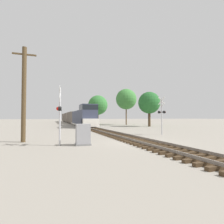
% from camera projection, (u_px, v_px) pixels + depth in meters
% --- Properties ---
extents(ground_plane, '(400.00, 400.00, 0.00)m').
position_uv_depth(ground_plane, '(140.00, 142.00, 13.95)').
color(ground_plane, gray).
extents(rail_track_bed, '(2.60, 160.00, 0.31)m').
position_uv_depth(rail_track_bed, '(140.00, 141.00, 13.96)').
color(rail_track_bed, '#42301E').
rests_on(rail_track_bed, ground).
extents(freight_train, '(2.94, 62.84, 4.46)m').
position_uv_depth(freight_train, '(72.00, 118.00, 59.34)').
color(freight_train, '#33384C').
rests_on(freight_train, ground).
extents(crossing_signal_near, '(0.41, 1.01, 4.21)m').
position_uv_depth(crossing_signal_near, '(60.00, 111.00, 12.39)').
color(crossing_signal_near, '#B7B7BC').
rests_on(crossing_signal_near, ground).
extents(crossing_signal_far, '(0.56, 1.01, 4.39)m').
position_uv_depth(crossing_signal_far, '(162.00, 113.00, 20.09)').
color(crossing_signal_far, '#B7B7BC').
rests_on(crossing_signal_far, ground).
extents(relay_cabinet, '(1.09, 0.69, 1.53)m').
position_uv_depth(relay_cabinet, '(83.00, 135.00, 12.51)').
color(relay_cabinet, slate).
rests_on(relay_cabinet, ground).
extents(utility_pole, '(1.80, 0.35, 7.75)m').
position_uv_depth(utility_pole, '(24.00, 93.00, 14.17)').
color(utility_pole, '#4C3A23').
rests_on(utility_pole, ground).
extents(tree_far_right, '(4.79, 4.79, 7.61)m').
position_uv_depth(tree_far_right, '(149.00, 103.00, 38.30)').
color(tree_far_right, '#473521').
rests_on(tree_far_right, ground).
extents(tree_mid_background, '(5.45, 5.45, 9.55)m').
position_uv_depth(tree_mid_background, '(126.00, 99.00, 46.23)').
color(tree_mid_background, brown).
rests_on(tree_mid_background, ground).
extents(tree_deep_background, '(6.13, 6.13, 8.93)m').
position_uv_depth(tree_deep_background, '(98.00, 105.00, 54.97)').
color(tree_deep_background, brown).
rests_on(tree_deep_background, ground).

